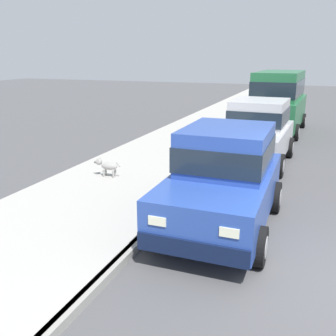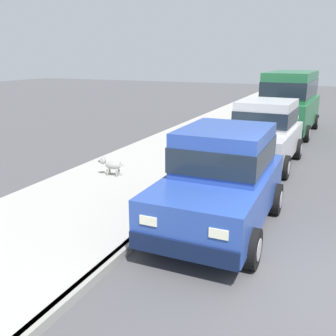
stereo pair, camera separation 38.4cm
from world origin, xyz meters
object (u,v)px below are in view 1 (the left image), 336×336
at_px(car_silver_hatchback, 257,131).
at_px(dog_grey, 107,166).
at_px(car_green_van, 278,99).
at_px(car_blue_hatchback, 224,177).

height_order(car_silver_hatchback, dog_grey, car_silver_hatchback).
bearing_deg(car_green_van, car_silver_hatchback, -90.45).
distance_m(car_blue_hatchback, car_silver_hatchback, 4.80).
relative_size(car_blue_hatchback, dog_grey, 5.04).
bearing_deg(car_green_van, car_blue_hatchback, -89.62).
bearing_deg(car_blue_hatchback, car_green_van, 90.38).
height_order(car_blue_hatchback, car_green_van, car_green_van).
relative_size(car_silver_hatchback, dog_grey, 5.11).
bearing_deg(dog_grey, car_silver_hatchback, 44.80).
height_order(car_silver_hatchback, car_green_van, car_green_van).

